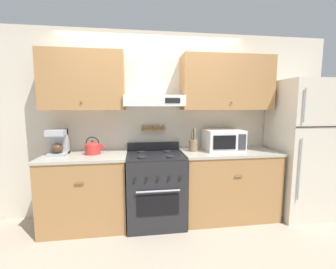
% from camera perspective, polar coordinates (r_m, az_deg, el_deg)
% --- Properties ---
extents(ground_plane, '(16.00, 16.00, 0.00)m').
position_cam_1_polar(ground_plane, '(2.98, -2.55, -23.87)').
color(ground_plane, '#B2A38E').
extents(wall_back, '(5.20, 0.46, 2.55)m').
position_cam_1_polar(wall_back, '(3.16, -2.79, 6.09)').
color(wall_back, beige).
rests_on(wall_back, ground_plane).
extents(counter_left, '(1.04, 0.65, 0.93)m').
position_cam_1_polar(counter_left, '(3.13, -20.10, -13.27)').
color(counter_left, '#AD7A47').
rests_on(counter_left, ground_plane).
extents(counter_right, '(1.28, 0.65, 0.93)m').
position_cam_1_polar(counter_right, '(3.31, 14.92, -11.94)').
color(counter_right, '#AD7A47').
rests_on(counter_right, ground_plane).
extents(stove_range, '(0.73, 0.69, 1.03)m').
position_cam_1_polar(stove_range, '(3.05, -3.17, -13.48)').
color(stove_range, '#232326').
rests_on(stove_range, ground_plane).
extents(refrigerator, '(0.69, 0.72, 1.89)m').
position_cam_1_polar(refrigerator, '(3.68, 30.38, -3.08)').
color(refrigerator, beige).
rests_on(refrigerator, ground_plane).
extents(tea_kettle, '(0.25, 0.19, 0.23)m').
position_cam_1_polar(tea_kettle, '(3.02, -18.55, -3.18)').
color(tea_kettle, red).
rests_on(tea_kettle, counter_left).
extents(coffee_maker, '(0.22, 0.24, 0.32)m').
position_cam_1_polar(coffee_maker, '(3.14, -26.11, -1.76)').
color(coffee_maker, '#ADAFB5').
rests_on(coffee_maker, counter_left).
extents(microwave, '(0.51, 0.40, 0.28)m').
position_cam_1_polar(microwave, '(3.21, 13.85, -1.37)').
color(microwave, white).
rests_on(microwave, counter_right).
extents(utensil_crock, '(0.12, 0.12, 0.31)m').
position_cam_1_polar(utensil_crock, '(3.06, 6.40, -2.68)').
color(utensil_crock, '#8E7051').
rests_on(utensil_crock, counter_right).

